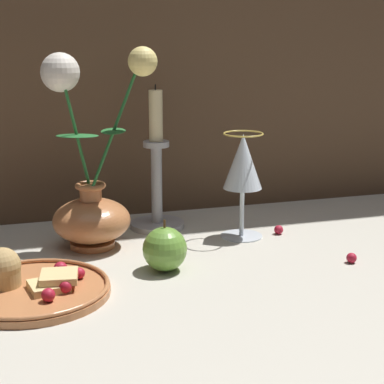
{
  "coord_description": "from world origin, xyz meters",
  "views": [
    {
      "loc": [
        -0.26,
        -0.93,
        0.35
      ],
      "look_at": [
        0.03,
        0.02,
        0.1
      ],
      "focal_mm": 60.0,
      "sensor_mm": 36.0,
      "label": 1
    }
  ],
  "objects_px": {
    "apple_beside_vase": "(165,249)",
    "plate_with_pastries": "(28,285)",
    "wine_glass": "(243,166)",
    "candlestick": "(157,182)",
    "vase": "(90,189)"
  },
  "relations": [
    {
      "from": "vase",
      "to": "apple_beside_vase",
      "type": "distance_m",
      "value": 0.18
    },
    {
      "from": "plate_with_pastries",
      "to": "wine_glass",
      "type": "xyz_separation_m",
      "value": [
        0.37,
        0.16,
        0.11
      ]
    },
    {
      "from": "plate_with_pastries",
      "to": "candlestick",
      "type": "distance_m",
      "value": 0.36
    },
    {
      "from": "wine_glass",
      "to": "plate_with_pastries",
      "type": "bearing_deg",
      "value": -157.35
    },
    {
      "from": "candlestick",
      "to": "apple_beside_vase",
      "type": "height_order",
      "value": "candlestick"
    },
    {
      "from": "plate_with_pastries",
      "to": "apple_beside_vase",
      "type": "distance_m",
      "value": 0.21
    },
    {
      "from": "vase",
      "to": "candlestick",
      "type": "bearing_deg",
      "value": 29.78
    },
    {
      "from": "wine_glass",
      "to": "candlestick",
      "type": "bearing_deg",
      "value": 143.43
    },
    {
      "from": "plate_with_pastries",
      "to": "wine_glass",
      "type": "height_order",
      "value": "wine_glass"
    },
    {
      "from": "plate_with_pastries",
      "to": "candlestick",
      "type": "relative_size",
      "value": 0.82
    },
    {
      "from": "wine_glass",
      "to": "apple_beside_vase",
      "type": "bearing_deg",
      "value": -144.76
    },
    {
      "from": "wine_glass",
      "to": "apple_beside_vase",
      "type": "distance_m",
      "value": 0.23
    },
    {
      "from": "vase",
      "to": "apple_beside_vase",
      "type": "relative_size",
      "value": 4.14
    },
    {
      "from": "vase",
      "to": "apple_beside_vase",
      "type": "xyz_separation_m",
      "value": [
        0.09,
        -0.14,
        -0.07
      ]
    },
    {
      "from": "apple_beside_vase",
      "to": "plate_with_pastries",
      "type": "bearing_deg",
      "value": -170.11
    }
  ]
}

